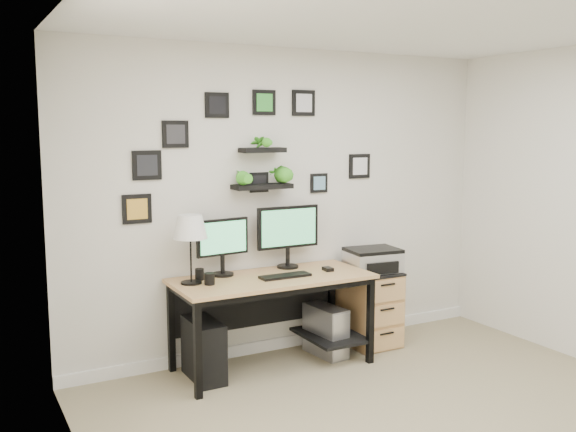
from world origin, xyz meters
TOP-DOWN VIEW (x-y plane):
  - room at (0.00, 1.98)m, footprint 4.00×4.00m
  - desk at (-0.31, 1.67)m, footprint 1.60×0.70m
  - monitor_left at (-0.68, 1.85)m, footprint 0.45×0.19m
  - monitor_right at (-0.08, 1.86)m, footprint 0.57×0.18m
  - keyboard at (-0.27, 1.56)m, footprint 0.42×0.13m
  - mouse at (0.15, 1.60)m, footprint 0.07×0.10m
  - table_lamp at (-1.00, 1.72)m, footprint 0.26×0.26m
  - mug at (-0.89, 1.62)m, footprint 0.08×0.08m
  - pen_cup at (-0.90, 1.80)m, footprint 0.07×0.07m
  - pc_tower_black at (-0.93, 1.66)m, footprint 0.21×0.47m
  - pc_tower_grey at (0.18, 1.66)m, footprint 0.23×0.45m
  - file_cabinet at (0.67, 1.72)m, footprint 0.43×0.53m
  - printer at (0.69, 1.70)m, footprint 0.48×0.40m
  - wall_decor at (-0.33, 1.93)m, footprint 2.28×0.18m

SIDE VIEW (x-z plane):
  - room at x=0.00m, z-range -1.95..2.05m
  - pc_tower_grey at x=0.18m, z-range 0.00..0.43m
  - pc_tower_black at x=-0.93m, z-range 0.00..0.47m
  - file_cabinet at x=0.67m, z-range 0.00..0.67m
  - desk at x=-0.31m, z-range 0.25..1.00m
  - keyboard at x=-0.27m, z-range 0.75..0.77m
  - mouse at x=0.15m, z-range 0.75..0.78m
  - printer at x=0.69m, z-range 0.67..0.87m
  - pen_cup at x=-0.90m, z-range 0.75..0.84m
  - mug at x=-0.89m, z-range 0.75..0.84m
  - monitor_left at x=-0.68m, z-range 0.79..1.25m
  - monitor_right at x=-0.08m, z-range 0.80..1.33m
  - table_lamp at x=-1.00m, z-range 0.91..1.44m
  - wall_decor at x=-0.33m, z-range 1.15..2.20m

